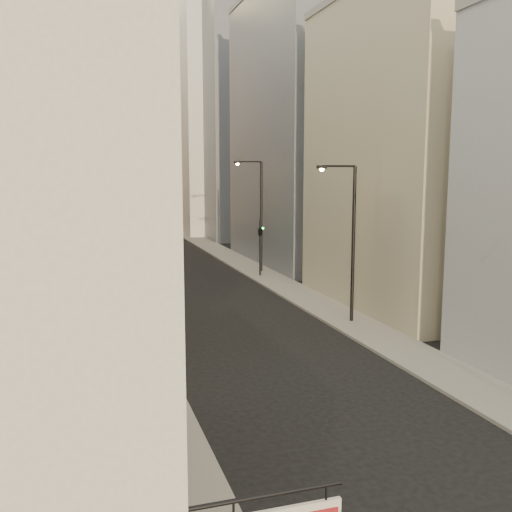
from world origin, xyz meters
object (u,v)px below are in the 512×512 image
at_px(streetlamp_mid, 350,235).
at_px(traffic_light_left, 115,243).
at_px(white_tower, 211,104).
at_px(streetlamp_far, 259,210).
at_px(traffic_light_right, 260,233).
at_px(clock_tower, 124,118).

height_order(streetlamp_mid, traffic_light_left, streetlamp_mid).
distance_m(white_tower, streetlamp_mid, 53.22).
relative_size(streetlamp_far, traffic_light_left, 1.98).
xyz_separation_m(streetlamp_mid, traffic_light_right, (-0.22, 16.23, -1.45)).
height_order(white_tower, traffic_light_left, white_tower).
relative_size(clock_tower, streetlamp_far, 4.53).
distance_m(traffic_light_left, traffic_light_right, 12.04).
xyz_separation_m(streetlamp_mid, streetlamp_far, (0.30, 18.33, 0.37)).
distance_m(clock_tower, streetlamp_mid, 66.95).
bearing_deg(traffic_light_left, clock_tower, -90.35).
height_order(clock_tower, traffic_light_left, clock_tower).
bearing_deg(white_tower, clock_tower, 128.16).
xyz_separation_m(traffic_light_left, traffic_light_right, (12.03, 0.16, 0.45)).
bearing_deg(traffic_light_right, streetlamp_mid, 108.25).
xyz_separation_m(white_tower, streetlamp_far, (-3.42, -33.07, -12.95)).
bearing_deg(white_tower, traffic_light_right, -96.40).
height_order(white_tower, streetlamp_mid, white_tower).
xyz_separation_m(white_tower, traffic_light_right, (-3.94, -35.16, -14.77)).
bearing_deg(traffic_light_right, clock_tower, -64.36).
bearing_deg(streetlamp_mid, traffic_light_left, 128.47).
bearing_deg(clock_tower, traffic_light_left, -95.76).
bearing_deg(streetlamp_far, traffic_light_left, -171.61).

